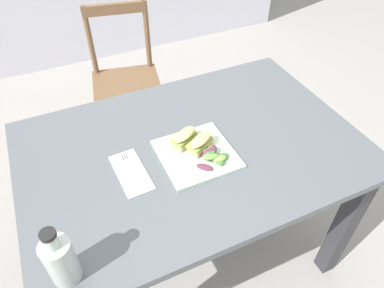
# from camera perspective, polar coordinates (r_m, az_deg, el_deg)

# --- Properties ---
(ground_plane) EXTENTS (8.50, 8.50, 0.00)m
(ground_plane) POSITION_cam_1_polar(r_m,az_deg,el_deg) (1.91, 0.74, -16.34)
(ground_plane) COLOR gray
(dining_table) EXTENTS (1.26, 0.86, 0.74)m
(dining_table) POSITION_cam_1_polar(r_m,az_deg,el_deg) (1.41, -0.02, -3.88)
(dining_table) COLOR #51565B
(dining_table) RESTS_ON ground
(chair_wooden_far) EXTENTS (0.47, 0.47, 0.87)m
(chair_wooden_far) POSITION_cam_1_polar(r_m,az_deg,el_deg) (2.24, -10.62, 10.02)
(chair_wooden_far) COLOR brown
(chair_wooden_far) RESTS_ON ground
(plate_lunch) EXTENTS (0.26, 0.26, 0.01)m
(plate_lunch) POSITION_cam_1_polar(r_m,az_deg,el_deg) (1.28, 0.75, -1.60)
(plate_lunch) COLOR beige
(plate_lunch) RESTS_ON dining_table
(sandwich_half_front) EXTENTS (0.12, 0.10, 0.06)m
(sandwich_half_front) POSITION_cam_1_polar(r_m,az_deg,el_deg) (1.28, 1.39, 0.19)
(sandwich_half_front) COLOR #DBB270
(sandwich_half_front) RESTS_ON plate_lunch
(sandwich_half_back) EXTENTS (0.12, 0.10, 0.06)m
(sandwich_half_back) POSITION_cam_1_polar(r_m,az_deg,el_deg) (1.30, -1.21, 1.07)
(sandwich_half_back) COLOR #DBB270
(sandwich_half_back) RESTS_ON plate_lunch
(salad_mixed_greens) EXTENTS (0.14, 0.14, 0.03)m
(salad_mixed_greens) POSITION_cam_1_polar(r_m,az_deg,el_deg) (1.25, 3.26, -1.78)
(salad_mixed_greens) COLOR #602D47
(salad_mixed_greens) RESTS_ON plate_lunch
(napkin_folded) EXTENTS (0.11, 0.22, 0.00)m
(napkin_folded) POSITION_cam_1_polar(r_m,az_deg,el_deg) (1.24, -9.80, -4.53)
(napkin_folded) COLOR silver
(napkin_folded) RESTS_ON dining_table
(fork_on_napkin) EXTENTS (0.03, 0.19, 0.00)m
(fork_on_napkin) POSITION_cam_1_polar(r_m,az_deg,el_deg) (1.25, -10.05, -3.88)
(fork_on_napkin) COLOR silver
(fork_on_napkin) RESTS_ON napkin_folded
(bottle_cold_brew) EXTENTS (0.08, 0.08, 0.20)m
(bottle_cold_brew) POSITION_cam_1_polar(r_m,az_deg,el_deg) (1.01, -20.33, -17.41)
(bottle_cold_brew) COLOR #472819
(bottle_cold_brew) RESTS_ON dining_table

